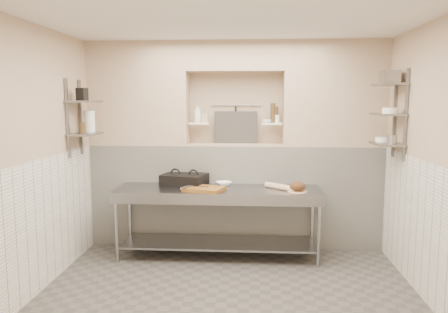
# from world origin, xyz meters

# --- Properties ---
(floor) EXTENTS (4.00, 3.90, 0.10)m
(floor) POSITION_xyz_m (0.00, 0.00, -0.05)
(floor) COLOR #4F4A46
(floor) RESTS_ON ground
(ceiling) EXTENTS (4.00, 3.90, 0.10)m
(ceiling) POSITION_xyz_m (0.00, 0.00, 2.85)
(ceiling) COLOR silver
(ceiling) RESTS_ON ground
(wall_left) EXTENTS (0.10, 3.90, 2.80)m
(wall_left) POSITION_xyz_m (-2.05, 0.00, 1.40)
(wall_left) COLOR tan
(wall_left) RESTS_ON ground
(wall_right) EXTENTS (0.10, 3.90, 2.80)m
(wall_right) POSITION_xyz_m (2.05, 0.00, 1.40)
(wall_right) COLOR tan
(wall_right) RESTS_ON ground
(wall_back) EXTENTS (4.00, 0.10, 2.80)m
(wall_back) POSITION_xyz_m (0.00, 2.00, 1.40)
(wall_back) COLOR tan
(wall_back) RESTS_ON ground
(wall_front) EXTENTS (4.00, 0.10, 2.80)m
(wall_front) POSITION_xyz_m (0.00, -2.00, 1.40)
(wall_front) COLOR tan
(wall_front) RESTS_ON ground
(backwall_lower) EXTENTS (4.00, 0.40, 1.40)m
(backwall_lower) POSITION_xyz_m (0.00, 1.75, 0.70)
(backwall_lower) COLOR white
(backwall_lower) RESTS_ON floor
(alcove_sill) EXTENTS (1.30, 0.40, 0.02)m
(alcove_sill) POSITION_xyz_m (0.00, 1.75, 1.41)
(alcove_sill) COLOR tan
(alcove_sill) RESTS_ON backwall_lower
(backwall_pillar_left) EXTENTS (1.35, 0.40, 1.40)m
(backwall_pillar_left) POSITION_xyz_m (-1.33, 1.75, 2.10)
(backwall_pillar_left) COLOR tan
(backwall_pillar_left) RESTS_ON backwall_lower
(backwall_pillar_right) EXTENTS (1.35, 0.40, 1.40)m
(backwall_pillar_right) POSITION_xyz_m (1.33, 1.75, 2.10)
(backwall_pillar_right) COLOR tan
(backwall_pillar_right) RESTS_ON backwall_lower
(backwall_header) EXTENTS (1.30, 0.40, 0.40)m
(backwall_header) POSITION_xyz_m (0.00, 1.75, 2.60)
(backwall_header) COLOR tan
(backwall_header) RESTS_ON backwall_lower
(wainscot_left) EXTENTS (0.02, 3.90, 1.40)m
(wainscot_left) POSITION_xyz_m (-1.99, 0.00, 0.70)
(wainscot_left) COLOR white
(wainscot_left) RESTS_ON floor
(wainscot_right) EXTENTS (0.02, 3.90, 1.40)m
(wainscot_right) POSITION_xyz_m (1.99, 0.00, 0.70)
(wainscot_right) COLOR white
(wainscot_right) RESTS_ON floor
(alcove_shelf_left) EXTENTS (0.28, 0.16, 0.02)m
(alcove_shelf_left) POSITION_xyz_m (-0.50, 1.75, 1.70)
(alcove_shelf_left) COLOR white
(alcove_shelf_left) RESTS_ON backwall_lower
(alcove_shelf_right) EXTENTS (0.28, 0.16, 0.02)m
(alcove_shelf_right) POSITION_xyz_m (0.50, 1.75, 1.70)
(alcove_shelf_right) COLOR white
(alcove_shelf_right) RESTS_ON backwall_lower
(utensil_rail) EXTENTS (0.70, 0.02, 0.02)m
(utensil_rail) POSITION_xyz_m (0.00, 1.92, 1.95)
(utensil_rail) COLOR gray
(utensil_rail) RESTS_ON wall_back
(hanging_steel) EXTENTS (0.02, 0.02, 0.30)m
(hanging_steel) POSITION_xyz_m (0.00, 1.90, 1.78)
(hanging_steel) COLOR black
(hanging_steel) RESTS_ON utensil_rail
(splash_panel) EXTENTS (0.60, 0.08, 0.45)m
(splash_panel) POSITION_xyz_m (0.00, 1.85, 1.64)
(splash_panel) COLOR #383330
(splash_panel) RESTS_ON alcove_sill
(shelf_rail_left_a) EXTENTS (0.03, 0.03, 0.95)m
(shelf_rail_left_a) POSITION_xyz_m (-1.98, 1.25, 1.80)
(shelf_rail_left_a) COLOR slate
(shelf_rail_left_a) RESTS_ON wall_left
(shelf_rail_left_b) EXTENTS (0.03, 0.03, 0.95)m
(shelf_rail_left_b) POSITION_xyz_m (-1.98, 0.85, 1.80)
(shelf_rail_left_b) COLOR slate
(shelf_rail_left_b) RESTS_ON wall_left
(wall_shelf_left_lower) EXTENTS (0.30, 0.50, 0.02)m
(wall_shelf_left_lower) POSITION_xyz_m (-1.84, 1.05, 1.60)
(wall_shelf_left_lower) COLOR slate
(wall_shelf_left_lower) RESTS_ON wall_left
(wall_shelf_left_upper) EXTENTS (0.30, 0.50, 0.03)m
(wall_shelf_left_upper) POSITION_xyz_m (-1.84, 1.05, 2.00)
(wall_shelf_left_upper) COLOR slate
(wall_shelf_left_upper) RESTS_ON wall_left
(shelf_rail_right_a) EXTENTS (0.03, 0.03, 1.05)m
(shelf_rail_right_a) POSITION_xyz_m (1.98, 1.25, 1.85)
(shelf_rail_right_a) COLOR slate
(shelf_rail_right_a) RESTS_ON wall_right
(shelf_rail_right_b) EXTENTS (0.03, 0.03, 1.05)m
(shelf_rail_right_b) POSITION_xyz_m (1.98, 0.85, 1.85)
(shelf_rail_right_b) COLOR slate
(shelf_rail_right_b) RESTS_ON wall_right
(wall_shelf_right_lower) EXTENTS (0.30, 0.50, 0.02)m
(wall_shelf_right_lower) POSITION_xyz_m (1.84, 1.05, 1.50)
(wall_shelf_right_lower) COLOR slate
(wall_shelf_right_lower) RESTS_ON wall_right
(wall_shelf_right_mid) EXTENTS (0.30, 0.50, 0.02)m
(wall_shelf_right_mid) POSITION_xyz_m (1.84, 1.05, 1.85)
(wall_shelf_right_mid) COLOR slate
(wall_shelf_right_mid) RESTS_ON wall_right
(wall_shelf_right_upper) EXTENTS (0.30, 0.50, 0.03)m
(wall_shelf_right_upper) POSITION_xyz_m (1.84, 1.05, 2.20)
(wall_shelf_right_upper) COLOR slate
(wall_shelf_right_upper) RESTS_ON wall_right
(prep_table) EXTENTS (2.60, 0.70, 0.90)m
(prep_table) POSITION_xyz_m (-0.20, 1.18, 0.64)
(prep_table) COLOR gray
(prep_table) RESTS_ON floor
(panini_press) EXTENTS (0.64, 0.53, 0.15)m
(panini_press) POSITION_xyz_m (-0.65, 1.38, 0.98)
(panini_press) COLOR black
(panini_press) RESTS_ON prep_table
(cutting_board) EXTENTS (0.55, 0.46, 0.04)m
(cutting_board) POSITION_xyz_m (-0.36, 1.06, 0.92)
(cutting_board) COLOR brown
(cutting_board) RESTS_ON prep_table
(knife_blade) EXTENTS (0.24, 0.05, 0.01)m
(knife_blade) POSITION_xyz_m (-0.41, 1.08, 0.95)
(knife_blade) COLOR gray
(knife_blade) RESTS_ON cutting_board
(tongs) EXTENTS (0.13, 0.25, 0.02)m
(tongs) POSITION_xyz_m (-0.57, 1.00, 0.96)
(tongs) COLOR gray
(tongs) RESTS_ON cutting_board
(mixing_bowl) EXTENTS (0.26, 0.26, 0.05)m
(mixing_bowl) POSITION_xyz_m (-0.13, 1.41, 0.92)
(mixing_bowl) COLOR white
(mixing_bowl) RESTS_ON prep_table
(rolling_pin) EXTENTS (0.39, 0.35, 0.07)m
(rolling_pin) POSITION_xyz_m (0.60, 1.18, 0.94)
(rolling_pin) COLOR beige
(rolling_pin) RESTS_ON prep_table
(bread_board) EXTENTS (0.24, 0.24, 0.01)m
(bread_board) POSITION_xyz_m (0.80, 1.05, 0.91)
(bread_board) COLOR beige
(bread_board) RESTS_ON prep_table
(bread_loaf) EXTENTS (0.19, 0.19, 0.12)m
(bread_loaf) POSITION_xyz_m (0.80, 1.05, 0.97)
(bread_loaf) COLOR #4C2D19
(bread_loaf) RESTS_ON bread_board
(bottle_soap) EXTENTS (0.12, 0.12, 0.25)m
(bottle_soap) POSITION_xyz_m (-0.52, 1.72, 1.84)
(bottle_soap) COLOR white
(bottle_soap) RESTS_ON alcove_shelf_left
(jar_alcove) EXTENTS (0.08, 0.08, 0.12)m
(jar_alcove) POSITION_xyz_m (-0.42, 1.77, 1.77)
(jar_alcove) COLOR tan
(jar_alcove) RESTS_ON alcove_shelf_left
(bowl_alcove) EXTENTS (0.18, 0.18, 0.04)m
(bowl_alcove) POSITION_xyz_m (0.43, 1.74, 1.73)
(bowl_alcove) COLOR white
(bowl_alcove) RESTS_ON alcove_shelf_right
(condiment_a) EXTENTS (0.06, 0.06, 0.22)m
(condiment_a) POSITION_xyz_m (0.56, 1.78, 1.82)
(condiment_a) COLOR #433119
(condiment_a) RESTS_ON alcove_shelf_right
(condiment_b) EXTENTS (0.07, 0.07, 0.27)m
(condiment_b) POSITION_xyz_m (0.51, 1.77, 1.85)
(condiment_b) COLOR #433119
(condiment_b) RESTS_ON alcove_shelf_right
(condiment_c) EXTENTS (0.06, 0.06, 0.11)m
(condiment_c) POSITION_xyz_m (0.57, 1.74, 1.77)
(condiment_c) COLOR white
(condiment_c) RESTS_ON alcove_shelf_right
(jug_left) EXTENTS (0.14, 0.14, 0.27)m
(jug_left) POSITION_xyz_m (-1.84, 1.20, 1.75)
(jug_left) COLOR white
(jug_left) RESTS_ON wall_shelf_left_lower
(jar_left) EXTENTS (0.09, 0.09, 0.13)m
(jar_left) POSITION_xyz_m (-1.84, 0.95, 1.68)
(jar_left) COLOR #433119
(jar_left) RESTS_ON wall_shelf_left_lower
(box_left_upper) EXTENTS (0.13, 0.13, 0.15)m
(box_left_upper) POSITION_xyz_m (-1.84, 0.99, 2.09)
(box_left_upper) COLOR black
(box_left_upper) RESTS_ON wall_shelf_left_upper
(bowl_right) EXTENTS (0.19, 0.19, 0.06)m
(bowl_right) POSITION_xyz_m (1.84, 1.21, 1.54)
(bowl_right) COLOR white
(bowl_right) RESTS_ON wall_shelf_right_lower
(canister_right) EXTENTS (0.11, 0.11, 0.11)m
(canister_right) POSITION_xyz_m (1.84, 0.87, 1.57)
(canister_right) COLOR gray
(canister_right) RESTS_ON wall_shelf_right_lower
(bowl_right_mid) EXTENTS (0.18, 0.18, 0.07)m
(bowl_right_mid) POSITION_xyz_m (1.84, 0.97, 1.90)
(bowl_right_mid) COLOR white
(bowl_right_mid) RESTS_ON wall_shelf_right_mid
(basket_right) EXTENTS (0.20, 0.24, 0.15)m
(basket_right) POSITION_xyz_m (1.84, 1.06, 2.29)
(basket_right) COLOR gray
(basket_right) RESTS_ON wall_shelf_right_upper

